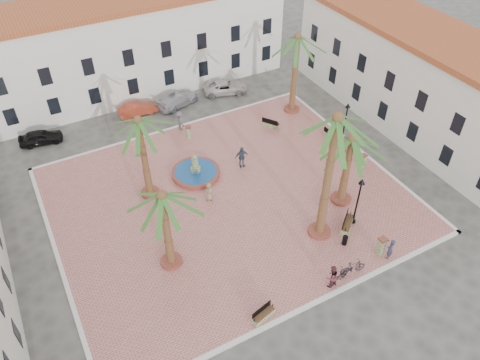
{
  "coord_description": "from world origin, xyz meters",
  "views": [
    {
      "loc": [
        -11.82,
        -23.74,
        25.09
      ],
      "look_at": [
        1.0,
        0.0,
        1.6
      ],
      "focal_mm": 35.0,
      "sensor_mm": 36.0,
      "label": 1
    }
  ],
  "objects_px": {
    "lamppost_s": "(359,194)",
    "bollard_n": "(189,132)",
    "bench_ne": "(271,124)",
    "bicycle_a": "(338,277)",
    "palm_nw": "(139,129)",
    "palm_ne": "(297,46)",
    "bench_s": "(263,315)",
    "pedestrian_fountain_b": "(242,157)",
    "bench_e": "(331,135)",
    "bicycle_b": "(353,267)",
    "pedestrian_fountain_a": "(209,192)",
    "car_silver": "(178,100)",
    "pedestrian_north": "(180,121)",
    "palm_s": "(336,131)",
    "cyclist_b": "(332,276)",
    "palm_sw": "(163,205)",
    "car_black": "(41,137)",
    "bench_se": "(347,224)",
    "bollard_se": "(381,246)",
    "car_red": "(138,109)",
    "car_white": "(225,87)",
    "bollard_e": "(363,161)",
    "cyclist_a": "(390,249)",
    "fountain": "(196,172)",
    "litter_bin": "(345,240)",
    "lamppost_e": "(346,116)",
    "pedestrian_east": "(345,144)",
    "palm_e": "(351,147)"
  },
  "relations": [
    {
      "from": "lamppost_s",
      "to": "bollard_n",
      "type": "relative_size",
      "value": 3.3
    },
    {
      "from": "bench_ne",
      "to": "bicycle_a",
      "type": "relative_size",
      "value": 0.98
    },
    {
      "from": "palm_nw",
      "to": "palm_ne",
      "type": "relative_size",
      "value": 0.92
    },
    {
      "from": "bench_s",
      "to": "pedestrian_fountain_b",
      "type": "relative_size",
      "value": 0.87
    },
    {
      "from": "palm_ne",
      "to": "bench_e",
      "type": "bearing_deg",
      "value": -84.16
    },
    {
      "from": "bicycle_b",
      "to": "pedestrian_fountain_b",
      "type": "relative_size",
      "value": 0.93
    },
    {
      "from": "pedestrian_fountain_a",
      "to": "car_silver",
      "type": "height_order",
      "value": "pedestrian_fountain_a"
    },
    {
      "from": "bench_e",
      "to": "pedestrian_north",
      "type": "xyz_separation_m",
      "value": [
        -11.45,
        7.69,
        0.7
      ]
    },
    {
      "from": "palm_s",
      "to": "cyclist_b",
      "type": "distance_m",
      "value": 9.22
    },
    {
      "from": "bollard_n",
      "to": "pedestrian_fountain_b",
      "type": "xyz_separation_m",
      "value": [
        2.31,
        -5.72,
        0.31
      ]
    },
    {
      "from": "pedestrian_north",
      "to": "palm_sw",
      "type": "bearing_deg",
      "value": 151.32
    },
    {
      "from": "bench_e",
      "to": "cyclist_b",
      "type": "distance_m",
      "value": 16.39
    },
    {
      "from": "bench_s",
      "to": "bench_e",
      "type": "distance_m",
      "value": 19.77
    },
    {
      "from": "bollard_n",
      "to": "car_black",
      "type": "height_order",
      "value": "bollard_n"
    },
    {
      "from": "palm_s",
      "to": "bench_ne",
      "type": "distance_m",
      "value": 16.18
    },
    {
      "from": "bench_se",
      "to": "lamppost_s",
      "type": "xyz_separation_m",
      "value": [
        0.7,
        0.17,
        2.56
      ]
    },
    {
      "from": "palm_nw",
      "to": "palm_s",
      "type": "xyz_separation_m",
      "value": [
        9.26,
        -9.72,
        2.79
      ]
    },
    {
      "from": "palm_ne",
      "to": "bollard_se",
      "type": "height_order",
      "value": "palm_ne"
    },
    {
      "from": "lamppost_s",
      "to": "pedestrian_fountain_b",
      "type": "xyz_separation_m",
      "value": [
        -4.1,
        9.64,
        -1.87
      ]
    },
    {
      "from": "pedestrian_fountain_b",
      "to": "car_red",
      "type": "bearing_deg",
      "value": 118.57
    },
    {
      "from": "car_white",
      "to": "palm_nw",
      "type": "bearing_deg",
      "value": 149.67
    },
    {
      "from": "bollard_e",
      "to": "pedestrian_fountain_b",
      "type": "xyz_separation_m",
      "value": [
        -8.86,
        4.9,
        0.32
      ]
    },
    {
      "from": "bench_e",
      "to": "cyclist_a",
      "type": "bearing_deg",
      "value": 153.62
    },
    {
      "from": "fountain",
      "to": "car_red",
      "type": "distance_m",
      "value": 11.21
    },
    {
      "from": "car_white",
      "to": "car_black",
      "type": "bearing_deg",
      "value": 107.64
    },
    {
      "from": "palm_sw",
      "to": "bench_ne",
      "type": "height_order",
      "value": "palm_sw"
    },
    {
      "from": "palm_s",
      "to": "pedestrian_fountain_b",
      "type": "height_order",
      "value": "palm_s"
    },
    {
      "from": "bicycle_b",
      "to": "litter_bin",
      "type": "bearing_deg",
      "value": -16.53
    },
    {
      "from": "fountain",
      "to": "bollard_se",
      "type": "relative_size",
      "value": 2.64
    },
    {
      "from": "palm_sw",
      "to": "lamppost_e",
      "type": "xyz_separation_m",
      "value": [
        18.7,
        5.61,
        -2.76
      ]
    },
    {
      "from": "palm_nw",
      "to": "car_red",
      "type": "xyz_separation_m",
      "value": [
        2.98,
        11.51,
        -5.63
      ]
    },
    {
      "from": "lamppost_s",
      "to": "bollard_e",
      "type": "relative_size",
      "value": 3.33
    },
    {
      "from": "lamppost_e",
      "to": "cyclist_a",
      "type": "height_order",
      "value": "lamppost_e"
    },
    {
      "from": "bollard_n",
      "to": "car_silver",
      "type": "distance_m",
      "value": 6.05
    },
    {
      "from": "fountain",
      "to": "bench_e",
      "type": "distance_m",
      "value": 12.95
    },
    {
      "from": "palm_s",
      "to": "litter_bin",
      "type": "relative_size",
      "value": 13.98
    },
    {
      "from": "bench_s",
      "to": "bicycle_a",
      "type": "height_order",
      "value": "bicycle_a"
    },
    {
      "from": "bicycle_b",
      "to": "bollard_e",
      "type": "bearing_deg",
      "value": -32.75
    },
    {
      "from": "pedestrian_east",
      "to": "bench_ne",
      "type": "bearing_deg",
      "value": -130.54
    },
    {
      "from": "palm_ne",
      "to": "bench_se",
      "type": "height_order",
      "value": "palm_ne"
    },
    {
      "from": "pedestrian_fountain_b",
      "to": "bench_se",
      "type": "bearing_deg",
      "value": -64.9
    },
    {
      "from": "bench_e",
      "to": "pedestrian_fountain_a",
      "type": "xyz_separation_m",
      "value": [
        -13.17,
        -2.11,
        0.55
      ]
    },
    {
      "from": "bench_ne",
      "to": "car_white",
      "type": "height_order",
      "value": "car_white"
    },
    {
      "from": "palm_s",
      "to": "bicycle_b",
      "type": "xyz_separation_m",
      "value": [
        -0.21,
        -3.97,
        -8.34
      ]
    },
    {
      "from": "car_black",
      "to": "pedestrian_fountain_a",
      "type": "bearing_deg",
      "value": -135.35
    },
    {
      "from": "fountain",
      "to": "palm_nw",
      "type": "distance_m",
      "value": 7.12
    },
    {
      "from": "fountain",
      "to": "palm_e",
      "type": "xyz_separation_m",
      "value": [
        8.64,
        -8.08,
        4.81
      ]
    },
    {
      "from": "palm_s",
      "to": "car_silver",
      "type": "distance_m",
      "value": 22.62
    },
    {
      "from": "bench_e",
      "to": "pedestrian_east",
      "type": "height_order",
      "value": "pedestrian_east"
    },
    {
      "from": "bench_se",
      "to": "bicycle_b",
      "type": "bearing_deg",
      "value": -162.96
    }
  ]
}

